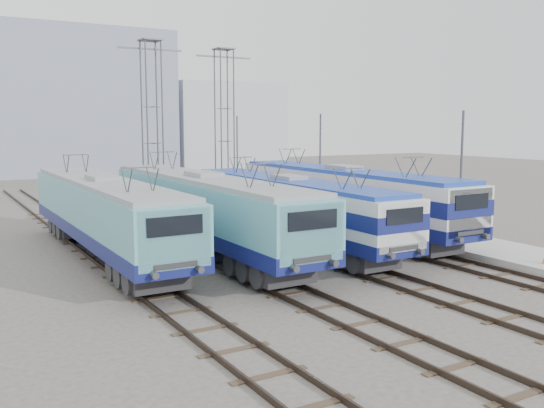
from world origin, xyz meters
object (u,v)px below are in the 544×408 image
Objects in this scene: locomotive_center_left at (206,208)px; locomotive_far_right at (345,194)px; catenary_tower_west at (152,119)px; locomotive_far_left at (105,212)px; locomotive_center_right at (291,205)px; mast_mid at (320,168)px; mast_front at (461,183)px; catenary_tower_east at (224,120)px; mast_rear at (237,158)px.

locomotive_center_left is 9.04m from locomotive_far_right.
locomotive_far_left is at bearing -118.16° from catenary_tower_west.
mast_mid is at bearing 45.92° from locomotive_center_right.
mast_front is at bearing -28.67° from locomotive_center_left.
locomotive_center_left is at bearing -17.92° from locomotive_far_left.
locomotive_far_right is at bearing 105.29° from mast_front.
locomotive_center_right is at bearing -134.08° from mast_mid.
locomotive_far_left is 13.51m from locomotive_far_right.
catenary_tower_west is (-6.75, 13.23, 4.27)m from locomotive_far_right.
catenary_tower_west is 1.00× the size of catenary_tower_east.
locomotive_far_left is 0.98× the size of locomotive_center_left.
locomotive_far_left is 1.53× the size of catenary_tower_west.
locomotive_far_left is at bearing -163.28° from mast_mid.
catenary_tower_east is 1.71× the size of mast_mid.
catenary_tower_east reaches higher than mast_rear.
catenary_tower_east is at bearing 95.45° from mast_front.
mast_front is (6.35, -5.44, 1.28)m from locomotive_center_right.
mast_front is at bearing -90.00° from mast_rear.
catenary_tower_west is 1.71× the size of mast_rear.
locomotive_far_left is 4.73m from locomotive_center_left.
catenary_tower_west reaches higher than mast_rear.
locomotive_center_left is 14.88m from catenary_tower_west.
locomotive_far_left is 1.53× the size of catenary_tower_east.
catenary_tower_east is at bearing -136.40° from mast_rear.
mast_rear is (1.85, 17.23, 1.13)m from locomotive_far_right.
catenary_tower_west is (-2.25, 14.56, 4.43)m from locomotive_center_right.
mast_rear is (6.35, 18.56, 1.28)m from locomotive_center_right.
mast_mid is at bearing 70.53° from locomotive_far_right.
locomotive_center_left is 21.11m from mast_rear.
locomotive_far_right is at bearing 16.38° from locomotive_center_right.
catenary_tower_west is 12.16m from mast_mid.
mast_front and mast_rear have the same top height.
mast_front reaches higher than locomotive_center_right.
locomotive_far_right is at bearing -96.13° from mast_rear.
mast_front is at bearing -90.00° from mast_mid.
catenary_tower_west is 6.80m from catenary_tower_east.
mast_front and mast_mid have the same top height.
catenary_tower_east is at bearing 61.43° from locomotive_center_left.
catenary_tower_west is 1.71× the size of mast_front.
catenary_tower_east is (13.25, 14.61, 4.35)m from locomotive_far_left.
locomotive_center_left is 12.49m from mast_mid.
locomotive_center_left is at bearing -118.57° from catenary_tower_east.
locomotive_far_left is 17.08m from mast_front.
locomotive_far_right is 1.55× the size of catenary_tower_west.
locomotive_far_right reaches higher than locomotive_center_right.
catenary_tower_west reaches higher than mast_front.
mast_front is at bearing -40.60° from locomotive_center_right.
mast_mid is at bearing 16.72° from locomotive_far_left.
locomotive_far_right is 2.66× the size of mast_rear.
catenary_tower_east reaches higher than locomotive_center_right.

